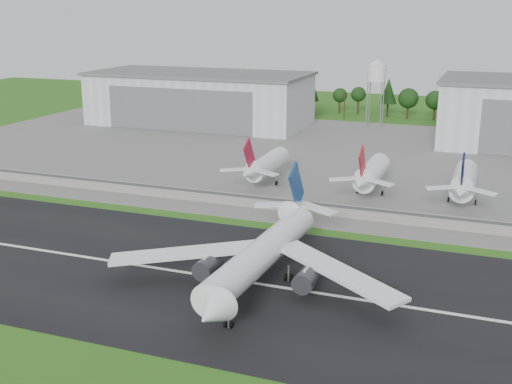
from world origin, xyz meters
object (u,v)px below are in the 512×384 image
at_px(parked_jet_red_a, 264,165).
at_px(parked_jet_navy, 463,182).
at_px(main_airliner, 261,262).
at_px(parked_jet_red_b, 370,174).

xyz_separation_m(parked_jet_red_a, parked_jet_navy, (55.98, 0.04, 0.27)).
bearing_deg(parked_jet_navy, parked_jet_red_a, -179.96).
xyz_separation_m(main_airliner, parked_jet_red_a, (-23.64, 66.99, 1.24)).
distance_m(parked_jet_red_b, parked_jet_navy, 24.79).
height_order(main_airliner, parked_jet_red_a, main_airliner).
bearing_deg(parked_jet_red_b, parked_jet_red_a, -179.95).
height_order(parked_jet_red_a, parked_jet_red_b, parked_jet_red_b).
xyz_separation_m(parked_jet_red_a, parked_jet_red_b, (31.19, 0.03, 0.19)).
xyz_separation_m(parked_jet_red_b, parked_jet_navy, (24.79, 0.01, 0.08)).
distance_m(parked_jet_red_a, parked_jet_red_b, 31.19).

